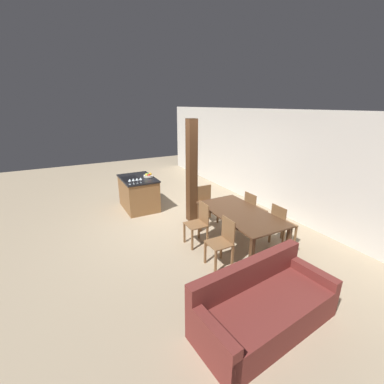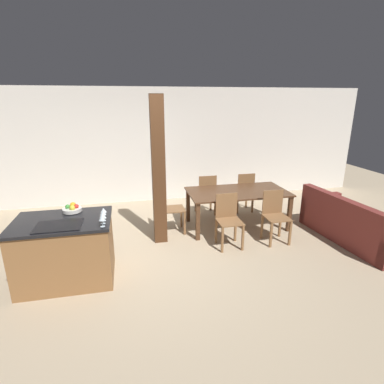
{
  "view_description": "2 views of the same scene",
  "coord_description": "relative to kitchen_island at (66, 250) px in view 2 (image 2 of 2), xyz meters",
  "views": [
    {
      "loc": [
        5.39,
        -2.36,
        2.82
      ],
      "look_at": [
        0.6,
        0.2,
        0.95
      ],
      "focal_mm": 24.0,
      "sensor_mm": 36.0,
      "label": 1
    },
    {
      "loc": [
        -0.41,
        -4.43,
        2.42
      ],
      "look_at": [
        0.6,
        0.2,
        0.95
      ],
      "focal_mm": 28.0,
      "sensor_mm": 36.0,
      "label": 2
    }
  ],
  "objects": [
    {
      "name": "wine_glass_near",
      "position": [
        0.55,
        -0.36,
        0.56
      ],
      "size": [
        0.08,
        0.08,
        0.14
      ],
      "color": "silver",
      "rests_on": "kitchen_island"
    },
    {
      "name": "dining_chair_far_right",
      "position": [
        3.37,
        1.99,
        0.03
      ],
      "size": [
        0.4,
        0.4,
        0.9
      ],
      "rotation": [
        0.0,
        0.0,
        3.14
      ],
      "color": "brown",
      "rests_on": "ground_plane"
    },
    {
      "name": "dining_table",
      "position": [
        2.94,
        1.26,
        0.19
      ],
      "size": [
        1.91,
        1.01,
        0.73
      ],
      "color": "#51331E",
      "rests_on": "ground_plane"
    },
    {
      "name": "wine_glass_middle",
      "position": [
        0.55,
        -0.26,
        0.56
      ],
      "size": [
        0.08,
        0.08,
        0.14
      ],
      "color": "silver",
      "rests_on": "kitchen_island"
    },
    {
      "name": "ground_plane",
      "position": [
        1.31,
        0.48,
        -0.45
      ],
      "size": [
        16.0,
        16.0,
        0.0
      ],
      "primitive_type": "plane",
      "color": "tan"
    },
    {
      "name": "dining_chair_near_left",
      "position": [
        2.51,
        0.52,
        0.03
      ],
      "size": [
        0.4,
        0.4,
        0.9
      ],
      "color": "brown",
      "rests_on": "ground_plane"
    },
    {
      "name": "timber_post",
      "position": [
        1.4,
        0.95,
        0.81
      ],
      "size": [
        0.22,
        0.22,
        2.51
      ],
      "color": "#4C2D19",
      "rests_on": "ground_plane"
    },
    {
      "name": "couch",
      "position": [
        4.76,
        0.23,
        -0.17
      ],
      "size": [
        1.04,
        2.03,
        0.81
      ],
      "rotation": [
        0.0,
        0.0,
        1.66
      ],
      "color": "maroon",
      "rests_on": "ground_plane"
    },
    {
      "name": "fruit_bowl",
      "position": [
        0.1,
        0.28,
        0.49
      ],
      "size": [
        0.26,
        0.26,
        0.12
      ],
      "color": "silver",
      "rests_on": "kitchen_island"
    },
    {
      "name": "dining_chair_far_left",
      "position": [
        2.51,
        1.99,
        0.03
      ],
      "size": [
        0.4,
        0.4,
        0.9
      ],
      "rotation": [
        0.0,
        0.0,
        3.14
      ],
      "color": "brown",
      "rests_on": "ground_plane"
    },
    {
      "name": "dining_chair_near_right",
      "position": [
        3.37,
        0.52,
        0.03
      ],
      "size": [
        0.4,
        0.4,
        0.9
      ],
      "color": "brown",
      "rests_on": "ground_plane"
    },
    {
      "name": "wine_glass_end",
      "position": [
        0.55,
        -0.08,
        0.56
      ],
      "size": [
        0.08,
        0.08,
        0.14
      ],
      "color": "silver",
      "rests_on": "kitchen_island"
    },
    {
      "name": "wine_glass_far",
      "position": [
        0.55,
        -0.17,
        0.56
      ],
      "size": [
        0.08,
        0.08,
        0.14
      ],
      "color": "silver",
      "rests_on": "kitchen_island"
    },
    {
      "name": "wall_back",
      "position": [
        1.31,
        3.26,
        0.9
      ],
      "size": [
        11.2,
        0.08,
        2.7
      ],
      "color": "silver",
      "rests_on": "ground_plane"
    },
    {
      "name": "dining_chair_head_end",
      "position": [
        1.62,
        1.26,
        0.03
      ],
      "size": [
        0.4,
        0.4,
        0.9
      ],
      "rotation": [
        0.0,
        0.0,
        1.57
      ],
      "color": "brown",
      "rests_on": "ground_plane"
    },
    {
      "name": "kitchen_island",
      "position": [
        0.0,
        0.0,
        0.0
      ],
      "size": [
        1.26,
        0.88,
        0.9
      ],
      "color": "olive",
      "rests_on": "ground_plane"
    }
  ]
}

